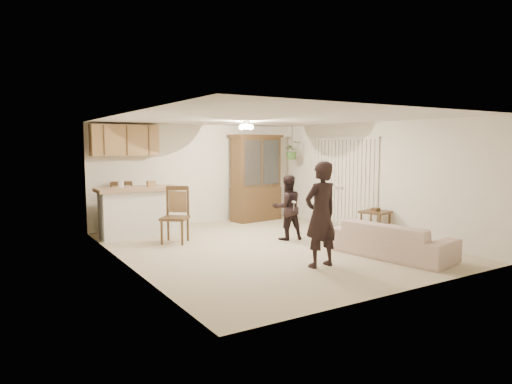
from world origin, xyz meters
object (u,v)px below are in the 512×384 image
side_table (375,224)px  sofa (392,237)px  chair_hutch_left (175,227)px  adult (321,213)px  chair_hutch_right (269,208)px  china_hutch (256,178)px  chair_bar (122,219)px  child (287,208)px

side_table → sofa: bearing=-125.7°
chair_hutch_left → adult: bearing=-27.2°
chair_hutch_left → chair_hutch_right: chair_hutch_left is taller
china_hutch → side_table: size_ratio=3.35×
adult → chair_hutch_left: size_ratio=1.56×
chair_bar → sofa: bearing=-38.0°
sofa → side_table: size_ratio=2.78×
sofa → side_table: sofa is taller
child → adult: bearing=79.1°
sofa → china_hutch: china_hutch is taller
side_table → chair_bar: size_ratio=0.58×
adult → china_hutch: 4.77m
adult → side_table: bearing=-157.3°
chair_hutch_left → china_hutch: bearing=66.5°
sofa → china_hutch: 4.72m
adult → side_table: adult is taller
adult → chair_hutch_left: (-1.34, 2.99, -0.58)m
child → chair_bar: (-2.79, 2.46, -0.35)m
side_table → child: bearing=151.4°
china_hutch → chair_hutch_left: bearing=-159.6°
child → chair_bar: 3.74m
adult → china_hutch: china_hutch is taller
china_hutch → side_table: (0.91, -3.36, -0.81)m
child → chair_hutch_right: (1.19, 2.52, -0.40)m
child → chair_bar: size_ratio=1.16×
child → chair_hutch_left: bearing=-13.4°
side_table → chair_bar: (-4.45, 3.37, 0.02)m
china_hutch → chair_hutch_left: china_hutch is taller
chair_hutch_left → chair_hutch_right: bearing=64.1°
side_table → chair_hutch_left: chair_hutch_left is taller
chair_bar → chair_hutch_right: 3.98m
adult → chair_hutch_left: bearing=-68.2°
side_table → chair_hutch_right: 3.46m
adult → chair_hutch_right: 5.02m
adult → chair_hutch_right: bearing=-115.8°
china_hutch → chair_bar: (-3.54, 0.00, -0.79)m
side_table → chair_hutch_right: bearing=97.9°
china_hutch → chair_bar: 3.62m
adult → side_table: 2.77m
sofa → adult: adult is taller
sofa → chair_hutch_left: (-2.86, 3.15, -0.04)m
sofa → child: size_ratio=1.39×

